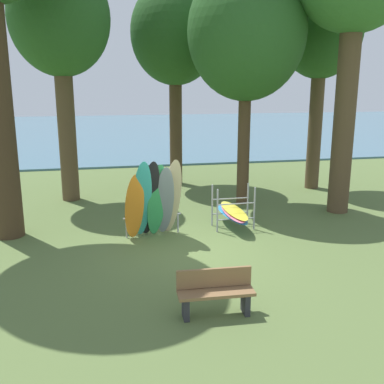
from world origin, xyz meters
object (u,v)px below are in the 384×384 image
leaning_board_pile (154,201)px  park_bench (215,291)px  tree_far_left_back (60,22)px  tree_deep_back (321,35)px  tree_mid_behind (175,35)px  tree_far_right_back (247,33)px  board_storage_rack (233,212)px

leaning_board_pile → park_bench: (0.58, -4.35, -0.61)m
tree_far_left_back → tree_deep_back: tree_far_left_back is taller
tree_deep_back → park_bench: size_ratio=5.52×
tree_deep_back → tree_mid_behind: bearing=159.8°
tree_mid_behind → tree_deep_back: 5.57m
park_bench → tree_deep_back: bearing=54.8°
tree_far_left_back → tree_far_right_back: 6.22m
tree_far_left_back → leaning_board_pile: size_ratio=3.65×
tree_deep_back → board_storage_rack: tree_deep_back is taller
tree_far_left_back → board_storage_rack: tree_far_left_back is taller
tree_far_right_back → leaning_board_pile: size_ratio=3.56×
leaning_board_pile → board_storage_rack: leaning_board_pile is taller
tree_mid_behind → park_bench: (-1.19, -11.03, -5.50)m
tree_far_right_back → tree_mid_behind: bearing=115.4°
tree_far_right_back → board_storage_rack: bearing=-113.7°
tree_far_right_back → park_bench: tree_far_right_back is taller
park_bench → leaning_board_pile: bearing=97.6°
tree_far_left_back → leaning_board_pile: tree_far_left_back is taller
tree_far_left_back → park_bench: tree_far_left_back is taller
tree_mid_behind → leaning_board_pile: size_ratio=3.59×
leaning_board_pile → tree_mid_behind: bearing=75.1°
tree_far_right_back → tree_far_left_back: bearing=163.3°
leaning_board_pile → board_storage_rack: size_ratio=1.05×
tree_far_right_back → tree_deep_back: (3.50, 1.73, 0.17)m
board_storage_rack → park_bench: 5.14m
leaning_board_pile → park_bench: bearing=-82.4°
tree_mid_behind → board_storage_rack: tree_mid_behind is taller
tree_deep_back → leaning_board_pile: 9.75m
tree_mid_behind → tree_far_left_back: tree_far_left_back is taller
tree_mid_behind → tree_far_right_back: tree_mid_behind is taller
park_bench → tree_far_right_back: bearing=68.4°
tree_far_left_back → tree_far_right_back: bearing=-16.7°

